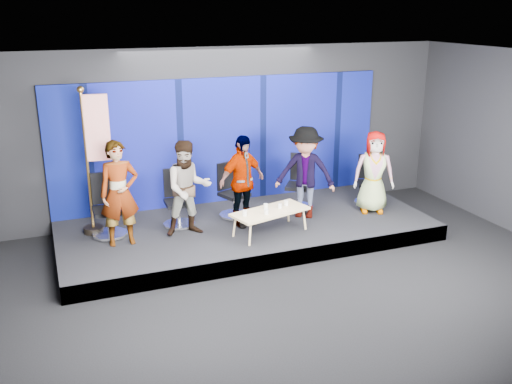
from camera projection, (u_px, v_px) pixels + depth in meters
ground at (303, 295)px, 8.79m from camera, size 10.00×10.00×0.00m
room_walls at (308, 142)px, 8.04m from camera, size 10.02×8.02×3.51m
riser at (247, 230)px, 10.96m from camera, size 7.00×3.00×0.30m
backdrop at (222, 141)px, 11.80m from camera, size 7.00×0.08×2.60m
chair_a at (108, 216)px, 10.23m from camera, size 0.65×0.65×1.13m
panelist_a at (119, 193)px, 9.70m from camera, size 0.68×0.45×1.83m
chair_b at (178, 207)px, 10.71m from camera, size 0.63×0.63×1.07m
panelist_b at (188, 188)px, 10.14m from camera, size 0.87×0.70×1.73m
chair_c at (233, 199)px, 11.18m from camera, size 0.77×0.77×1.07m
panelist_c at (242, 181)px, 10.58m from camera, size 1.10×0.74×1.73m
chair_d at (299, 191)px, 11.63m from camera, size 0.87×0.87×1.11m
panelist_d at (305, 173)px, 10.99m from camera, size 1.33×1.21×1.80m
chair_e at (368, 188)px, 11.93m from camera, size 0.75×0.75×1.01m
panelist_e at (374, 172)px, 11.30m from camera, size 0.94×0.80×1.64m
coffee_table at (270, 212)px, 10.31m from camera, size 1.53×0.96×0.44m
mug_a at (245, 213)px, 10.02m from camera, size 0.08×0.08×0.10m
mug_b at (266, 212)px, 10.10m from camera, size 0.08×0.08×0.09m
mug_c at (266, 206)px, 10.36m from camera, size 0.08×0.08×0.10m
mug_d at (280, 206)px, 10.40m from camera, size 0.07×0.07×0.09m
mug_e at (286, 203)px, 10.54m from camera, size 0.08×0.08×0.10m
flag_stand at (95, 158)px, 10.04m from camera, size 0.61×0.36×2.67m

